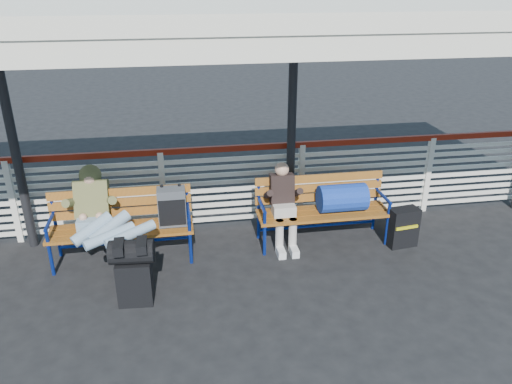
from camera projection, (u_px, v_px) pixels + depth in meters
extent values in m
plane|color=black|center=(167.00, 308.00, 5.57)|extent=(60.00, 60.00, 0.00)
cube|color=silver|center=(163.00, 192.00, 7.04)|extent=(12.00, 0.04, 1.04)
cube|color=maroon|center=(160.00, 152.00, 6.81)|extent=(12.00, 0.06, 0.08)
cube|color=silver|center=(145.00, 11.00, 5.15)|extent=(12.60, 3.60, 0.16)
cube|color=silver|center=(138.00, 45.00, 3.62)|extent=(12.60, 0.06, 0.30)
cylinder|color=black|center=(13.00, 141.00, 6.28)|extent=(0.12, 0.12, 3.00)
cylinder|color=black|center=(292.00, 128.00, 6.82)|extent=(0.12, 0.12, 3.00)
cube|color=black|center=(135.00, 283.00, 5.57)|extent=(0.40, 0.26, 0.53)
cylinder|color=black|center=(132.00, 252.00, 5.41)|extent=(0.50, 0.30, 0.27)
cube|color=#9A5D1D|center=(122.00, 230.00, 6.32)|extent=(1.80, 0.50, 0.04)
cube|color=#9A5D1D|center=(121.00, 202.00, 6.45)|extent=(1.80, 0.10, 0.40)
cylinder|color=#0E299B|center=(51.00, 259.00, 6.10)|extent=(0.04, 0.04, 0.45)
cylinder|color=#0E299B|center=(191.00, 248.00, 6.36)|extent=(0.04, 0.04, 0.45)
cylinder|color=#0E299B|center=(56.00, 225.00, 6.44)|extent=(0.04, 0.04, 0.90)
cylinder|color=#0E299B|center=(188.00, 216.00, 6.70)|extent=(0.04, 0.04, 0.90)
cube|color=#515459|center=(172.00, 207.00, 6.33)|extent=(0.35, 0.22, 0.50)
cube|color=#9A5D1D|center=(324.00, 213.00, 6.77)|extent=(1.80, 0.50, 0.04)
cube|color=#9A5D1D|center=(319.00, 188.00, 6.89)|extent=(1.80, 0.10, 0.40)
cylinder|color=#0E299B|center=(265.00, 240.00, 6.55)|extent=(0.04, 0.04, 0.45)
cylinder|color=#0E299B|center=(387.00, 230.00, 6.80)|extent=(0.04, 0.04, 0.45)
cylinder|color=#0E299B|center=(259.00, 209.00, 6.88)|extent=(0.04, 0.04, 0.90)
cylinder|color=#0E299B|center=(375.00, 201.00, 7.14)|extent=(0.04, 0.04, 0.90)
cylinder|color=navy|center=(342.00, 198.00, 6.72)|extent=(0.64, 0.38, 0.38)
cube|color=#8199AE|center=(93.00, 224.00, 6.28)|extent=(0.36, 0.26, 0.18)
cube|color=brown|center=(92.00, 199.00, 6.36)|extent=(0.42, 0.38, 0.53)
sphere|color=brown|center=(90.00, 175.00, 6.33)|extent=(0.28, 0.28, 0.28)
sphere|color=tan|center=(90.00, 177.00, 6.30)|extent=(0.21, 0.21, 0.21)
cube|color=black|center=(119.00, 247.00, 5.30)|extent=(0.11, 0.27, 0.10)
cube|color=black|center=(142.00, 245.00, 5.33)|extent=(0.11, 0.27, 0.10)
cube|color=#B8B0A7|center=(284.00, 210.00, 6.68)|extent=(0.30, 0.24, 0.16)
cube|color=black|center=(282.00, 189.00, 6.71)|extent=(0.32, 0.23, 0.42)
sphere|color=tan|center=(282.00, 169.00, 6.62)|extent=(0.19, 0.19, 0.19)
cylinder|color=#B8B0A7|center=(279.00, 236.00, 6.62)|extent=(0.11, 0.11, 0.46)
cylinder|color=#B8B0A7|center=(293.00, 235.00, 6.64)|extent=(0.11, 0.11, 0.46)
cube|color=silver|center=(281.00, 252.00, 6.60)|extent=(0.10, 0.24, 0.10)
cube|color=silver|center=(294.00, 251.00, 6.63)|extent=(0.10, 0.24, 0.10)
cube|color=black|center=(403.00, 227.00, 6.77)|extent=(0.42, 0.27, 0.55)
cube|color=gold|center=(407.00, 228.00, 6.64)|extent=(0.33, 0.07, 0.04)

